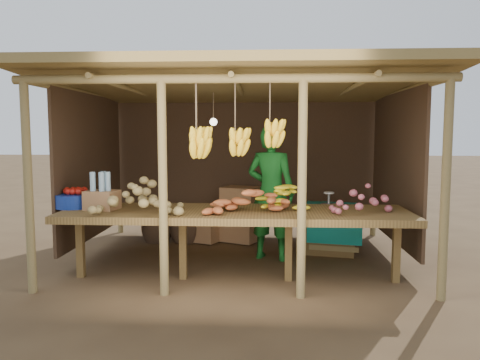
{
  "coord_description": "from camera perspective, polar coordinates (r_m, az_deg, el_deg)",
  "views": [
    {
      "loc": [
        0.34,
        -6.15,
        1.66
      ],
      "look_at": [
        0.0,
        0.0,
        1.05
      ],
      "focal_mm": 35.0,
      "sensor_mm": 36.0,
      "label": 1
    }
  ],
  "objects": [
    {
      "name": "ground",
      "position": [
        6.37,
        0.0,
        -9.43
      ],
      "size": [
        60.0,
        60.0,
        0.0
      ],
      "primitive_type": "plane",
      "color": "brown",
      "rests_on": "ground"
    },
    {
      "name": "stall_structure",
      "position": [
        6.22,
        0.03,
        8.06
      ],
      "size": [
        4.7,
        3.5,
        2.43
      ],
      "color": "olive",
      "rests_on": "ground"
    },
    {
      "name": "counter",
      "position": [
        5.29,
        -0.56,
        -4.38
      ],
      "size": [
        3.9,
        1.05,
        0.8
      ],
      "color": "brown",
      "rests_on": "ground"
    },
    {
      "name": "potato_heap",
      "position": [
        5.18,
        -12.3,
        -2.0
      ],
      "size": [
        1.02,
        0.71,
        0.36
      ],
      "primitive_type": null,
      "rotation": [
        0.0,
        0.0,
        -0.16
      ],
      "color": "olive",
      "rests_on": "counter"
    },
    {
      "name": "sweet_potato_heap",
      "position": [
        5.15,
        1.76,
        -1.94
      ],
      "size": [
        1.08,
        0.78,
        0.36
      ],
      "primitive_type": null,
      "rotation": [
        0.0,
        0.0,
        0.22
      ],
      "color": "#BE5F30",
      "rests_on": "counter"
    },
    {
      "name": "onion_heap",
      "position": [
        5.19,
        15.15,
        -2.1
      ],
      "size": [
        0.85,
        0.58,
        0.36
      ],
      "primitive_type": null,
      "rotation": [
        0.0,
        0.0,
        0.14
      ],
      "color": "#B05562",
      "rests_on": "counter"
    },
    {
      "name": "banana_pile",
      "position": [
        5.39,
        5.13,
        -1.68
      ],
      "size": [
        0.6,
        0.36,
        0.35
      ],
      "primitive_type": null,
      "rotation": [
        0.0,
        0.0,
        -0.01
      ],
      "color": "#FFF228",
      "rests_on": "counter"
    },
    {
      "name": "tomato_basin",
      "position": [
        5.81,
        -19.53,
        -2.22
      ],
      "size": [
        0.45,
        0.45,
        0.23
      ],
      "rotation": [
        0.0,
        0.0,
        0.33
      ],
      "color": "navy",
      "rests_on": "counter"
    },
    {
      "name": "bottle_box",
      "position": [
        5.54,
        -16.48,
        -1.76
      ],
      "size": [
        0.39,
        0.33,
        0.43
      ],
      "color": "#9F7047",
      "rests_on": "counter"
    },
    {
      "name": "vendor",
      "position": [
        6.16,
        3.8,
        -1.55
      ],
      "size": [
        0.75,
        0.61,
        1.78
      ],
      "primitive_type": "imported",
      "rotation": [
        0.0,
        0.0,
        2.81
      ],
      "color": "#176921",
      "rests_on": "ground"
    },
    {
      "name": "tarp_crate",
      "position": [
        6.71,
        11.02,
        -5.63
      ],
      "size": [
        0.85,
        0.77,
        0.87
      ],
      "color": "brown",
      "rests_on": "ground"
    },
    {
      "name": "carton_stack",
      "position": [
        7.19,
        -1.45,
        -4.69
      ],
      "size": [
        1.21,
        0.59,
        0.83
      ],
      "color": "#9F7047",
      "rests_on": "ground"
    },
    {
      "name": "burlap_sacks",
      "position": [
        7.28,
        -8.38,
        -5.29
      ],
      "size": [
        0.92,
        0.48,
        0.65
      ],
      "color": "#4C3523",
      "rests_on": "ground"
    }
  ]
}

